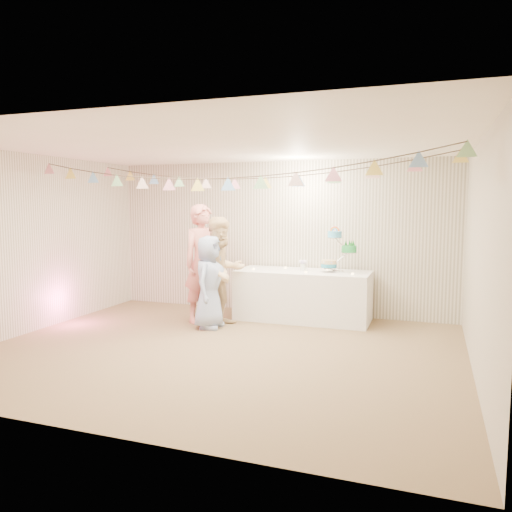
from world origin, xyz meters
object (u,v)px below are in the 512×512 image
(person_adult_b, at_px, (222,272))
(person_child, at_px, (209,282))
(cake_stand, at_px, (338,254))
(table, at_px, (303,295))
(person_adult_a, at_px, (203,263))

(person_adult_b, bearing_deg, person_child, 178.78)
(cake_stand, height_order, person_adult_b, person_adult_b)
(table, height_order, person_adult_a, person_adult_a)
(table, relative_size, person_adult_b, 1.27)
(person_adult_b, height_order, person_child, person_adult_b)
(cake_stand, bearing_deg, person_adult_a, -160.96)
(cake_stand, bearing_deg, person_child, -149.47)
(person_adult_a, height_order, person_child, person_adult_a)
(person_adult_a, bearing_deg, table, -32.05)
(cake_stand, xyz_separation_m, person_adult_a, (-2.01, -0.69, -0.15))
(person_child, bearing_deg, cake_stand, -61.36)
(table, relative_size, cake_stand, 3.20)
(table, height_order, person_child, person_child)
(table, distance_m, person_child, 1.59)
(cake_stand, distance_m, person_adult_a, 2.14)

